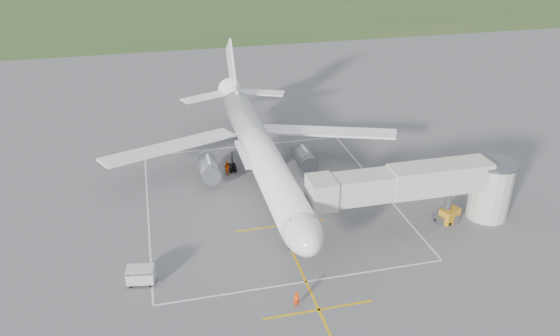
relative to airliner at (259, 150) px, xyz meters
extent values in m
plane|color=#535355|center=(0.00, -0.75, -4.39)|extent=(700.00, 700.00, 0.00)
cube|color=#304E22|center=(0.00, 129.25, -4.38)|extent=(700.00, 120.00, 0.02)
cube|color=#D7A00C|center=(0.00, -5.75, -4.38)|extent=(0.25, 60.00, 0.01)
cube|color=#D7A00C|center=(0.00, -24.75, -4.38)|extent=(10.00, 0.25, 0.01)
cube|color=#D7A00C|center=(0.00, -10.75, -4.38)|extent=(10.00, 0.25, 0.01)
cube|color=silver|center=(0.00, 11.25, -4.38)|extent=(28.00, 0.20, 0.01)
cube|color=silver|center=(0.00, -20.75, -4.38)|extent=(28.00, 0.20, 0.01)
cube|color=silver|center=(-14.00, -4.75, -4.38)|extent=(0.20, 32.00, 0.01)
cube|color=silver|center=(14.00, -4.75, -4.38)|extent=(0.20, 32.00, 0.01)
cylinder|color=white|center=(0.00, -0.75, 0.11)|extent=(3.80, 36.00, 3.80)
ellipsoid|color=white|center=(0.00, -18.75, 0.11)|extent=(3.80, 7.22, 3.80)
cube|color=black|center=(0.00, -19.65, 1.16)|extent=(2.40, 1.60, 0.99)
cone|color=white|center=(0.00, 19.75, 0.51)|extent=(3.80, 6.00, 3.80)
cube|color=white|center=(10.50, 5.25, -0.74)|extent=(17.93, 11.24, 1.23)
cube|color=white|center=(-10.50, 5.25, -0.74)|extent=(17.93, 11.24, 1.23)
cube|color=white|center=(0.00, 2.25, -1.44)|extent=(4.20, 8.00, 0.50)
cube|color=white|center=(0.00, 20.45, 4.81)|extent=(0.30, 7.89, 8.65)
cube|color=white|center=(0.00, 18.25, 1.81)|extent=(0.35, 5.00, 1.20)
cube|color=white|center=(4.20, 19.45, 0.71)|extent=(7.85, 5.03, 0.20)
cube|color=white|center=(-4.20, 19.45, 0.71)|extent=(7.85, 5.03, 0.20)
cylinder|color=slate|center=(6.20, 1.75, -2.49)|extent=(2.30, 4.20, 2.30)
cube|color=white|center=(6.20, 1.45, -1.69)|extent=(0.25, 2.40, 1.20)
cylinder|color=slate|center=(-6.20, 1.75, -2.49)|extent=(2.30, 4.20, 2.30)
cube|color=white|center=(-6.20, 1.45, -1.69)|extent=(0.25, 2.40, 1.20)
cylinder|color=black|center=(0.00, -15.25, -3.09)|extent=(0.18, 0.18, 2.60)
cylinder|color=black|center=(-0.11, -15.25, -3.99)|extent=(0.28, 0.80, 0.80)
cylinder|color=black|center=(0.11, -15.25, -3.99)|extent=(0.28, 0.80, 0.80)
cylinder|color=black|center=(2.90, 3.75, -2.99)|extent=(0.22, 0.22, 2.80)
cylinder|color=black|center=(2.62, 3.40, -3.91)|extent=(0.32, 0.96, 0.96)
cylinder|color=black|center=(3.18, 3.40, -3.91)|extent=(0.32, 0.96, 0.96)
cylinder|color=black|center=(2.62, 4.10, -3.91)|extent=(0.32, 0.96, 0.96)
cylinder|color=black|center=(3.18, 4.10, -3.91)|extent=(0.32, 0.96, 0.96)
cylinder|color=black|center=(-2.90, 3.75, -2.99)|extent=(0.22, 0.22, 2.80)
cylinder|color=black|center=(-3.18, 3.40, -3.91)|extent=(0.32, 0.96, 0.96)
cylinder|color=black|center=(-2.62, 3.40, -3.91)|extent=(0.32, 0.96, 0.96)
cylinder|color=black|center=(-3.18, 4.10, -3.91)|extent=(0.32, 0.96, 0.96)
cylinder|color=black|center=(-2.62, 4.10, -3.91)|extent=(0.32, 0.96, 0.96)
cube|color=#AFAB9E|center=(7.74, -14.25, 1.21)|extent=(11.09, 2.90, 2.80)
cube|color=#AFAB9E|center=(16.46, -14.25, 1.31)|extent=(11.09, 3.10, 3.00)
cube|color=#AFAB9E|center=(3.40, -14.25, 1.21)|extent=(2.60, 3.40, 3.00)
cylinder|color=#595B60|center=(18.00, -14.25, -2.29)|extent=(0.70, 0.70, 4.20)
cube|color=#595B60|center=(18.00, -14.25, -3.94)|extent=(2.60, 1.40, 0.90)
cylinder|color=#AFAB9E|center=(23.00, -14.25, -1.19)|extent=(4.40, 4.40, 6.40)
cylinder|color=#595B60|center=(23.00, -14.25, 2.21)|extent=(5.00, 5.00, 0.30)
cylinder|color=black|center=(17.00, -14.25, -4.04)|extent=(0.70, 0.30, 0.70)
cylinder|color=black|center=(19.00, -14.25, -4.04)|extent=(0.70, 0.30, 0.70)
cube|color=#B37D16|center=(18.34, -14.33, -3.60)|extent=(2.50, 2.12, 1.59)
cylinder|color=black|center=(17.89, -15.17, -4.16)|extent=(0.38, 0.51, 0.47)
cylinder|color=black|center=(19.25, -14.57, -4.16)|extent=(0.38, 0.51, 0.47)
cube|color=silver|center=(-14.92, -17.32, -3.54)|extent=(2.71, 1.89, 1.10)
cube|color=silver|center=(-14.92, -17.32, -2.70)|extent=(2.71, 1.89, 0.08)
cylinder|color=black|center=(-16.01, -17.75, -3.35)|extent=(0.08, 0.08, 1.30)
cylinder|color=black|center=(-14.04, -18.08, -3.35)|extent=(0.08, 0.08, 1.30)
cylinder|color=black|center=(-15.81, -16.57, -3.35)|extent=(0.08, 0.08, 1.30)
cylinder|color=black|center=(-13.84, -16.90, -3.35)|extent=(0.08, 0.08, 1.30)
cylinder|color=black|center=(-15.90, -17.72, -4.19)|extent=(0.24, 0.42, 0.40)
cylinder|color=black|center=(-14.13, -18.01, -4.19)|extent=(0.24, 0.42, 0.40)
cylinder|color=black|center=(-15.72, -16.63, -4.19)|extent=(0.24, 0.42, 0.40)
cylinder|color=black|center=(-13.95, -16.93, -4.19)|extent=(0.24, 0.42, 0.40)
imported|color=red|center=(-1.76, -23.90, -3.59)|extent=(0.63, 0.46, 1.60)
imported|color=#D64306|center=(-3.72, 2.92, -3.47)|extent=(1.13, 1.13, 1.85)
camera|label=1|loc=(-12.13, -59.91, 27.77)|focal=35.00mm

